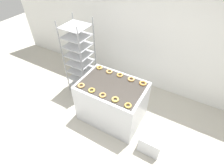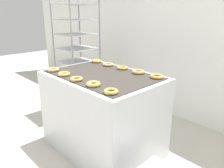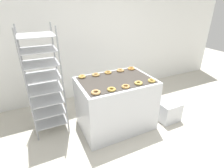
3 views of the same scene
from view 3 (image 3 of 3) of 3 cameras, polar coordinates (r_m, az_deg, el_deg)
ground_plane at (r=2.97m, az=7.55°, el=-20.42°), size 14.00×14.00×0.00m
wall_back at (r=4.08m, az=-8.09°, el=14.82°), size 8.00×0.05×2.80m
fryer_machine at (r=3.15m, az=1.20°, el=-6.35°), size 1.27×0.89×0.94m
baking_rack_cart at (r=3.07m, az=-21.30°, el=0.65°), size 0.54×0.53×1.83m
glaze_bin at (r=3.62m, az=17.78°, el=-8.35°), size 0.39×0.38×0.38m
donut_near_leftmost at (r=2.49m, az=-5.31°, el=-2.72°), size 0.14×0.14×0.03m
donut_near_left at (r=2.57m, az=-0.16°, el=-1.72°), size 0.13×0.13×0.03m
donut_near_center at (r=2.66m, az=4.50°, el=-0.78°), size 0.13×0.13×0.03m
donut_near_right at (r=2.80m, az=8.64°, el=0.35°), size 0.13×0.13×0.04m
donut_near_rightmost at (r=2.92m, az=12.83°, el=1.10°), size 0.12×0.12×0.03m
donut_far_leftmost at (r=3.04m, az=-9.77°, el=2.39°), size 0.13×0.13×0.04m
donut_far_left at (r=3.10m, az=-5.30°, el=3.06°), size 0.14×0.14×0.03m
donut_far_center at (r=3.19m, az=-1.28°, el=3.81°), size 0.13×0.13×0.03m
donut_far_right at (r=3.29m, az=2.73°, el=4.48°), size 0.14×0.14×0.04m
donut_far_rightmost at (r=3.41m, az=6.34°, el=5.07°), size 0.14×0.14×0.03m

